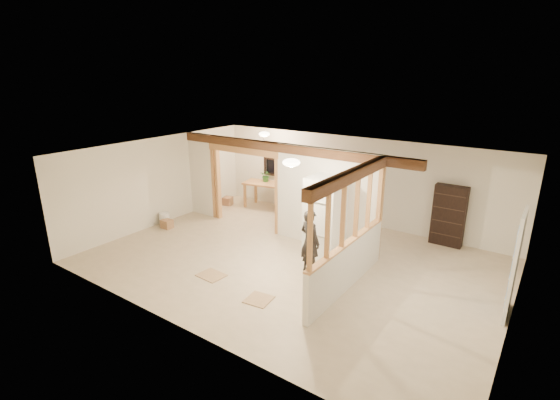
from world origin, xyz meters
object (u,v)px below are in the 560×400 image
Objects in this scene: woman at (310,242)px; bookshelf at (449,216)px; refrigerator at (325,217)px; work_table at (266,196)px; shop_vac at (210,200)px.

woman is 3.89m from bookshelf.
work_table is at bearing 148.71° from refrigerator.
refrigerator is 1.40× the size of work_table.
refrigerator reaches higher than work_table.
shop_vac is (-4.82, 1.88, -0.44)m from woman.
shop_vac is 0.37× the size of bookshelf.
shop_vac is at bearing -154.88° from work_table.
bookshelf is at bearing -8.52° from work_table.
work_table is 1.78m from shop_vac.
bookshelf is (5.49, 0.33, 0.35)m from work_table.
shop_vac is 7.07m from bookshelf.
refrigerator is 4.77m from shop_vac.
woman is at bearing -122.47° from bookshelf.
bookshelf is (2.27, 2.29, -0.18)m from refrigerator.
woman is (0.18, -0.99, -0.24)m from refrigerator.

